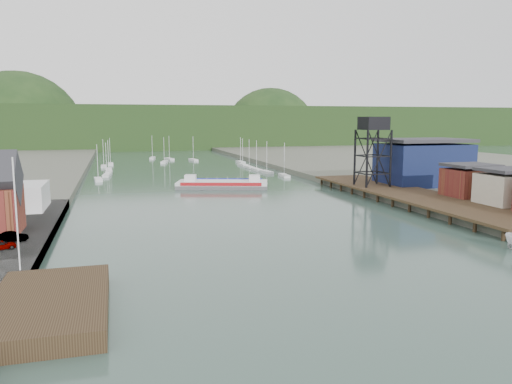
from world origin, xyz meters
TOP-DOWN VIEW (x-y plane):
  - ground at (0.00, 0.00)m, footprint 600.00×600.00m
  - east_land at (92.00, 80.00)m, footprint 120.00×400.00m
  - west_stage at (-29.00, 0.00)m, footprint 10.00×18.00m
  - east_pier at (37.00, 45.00)m, footprint 14.00×70.00m
  - flagpole at (-33.00, 10.00)m, footprint 0.16×0.16m
  - lift_tower at (35.00, 58.00)m, footprint 6.50×6.50m
  - blue_shed at (50.00, 60.00)m, footprint 20.50×14.50m
  - marina_sailboats at (0.08, 138.46)m, footprint 57.71×92.65m
  - distant_hills at (-3.98, 301.35)m, footprint 500.00×120.00m
  - chain_ferry at (3.90, 79.61)m, footprint 24.89×15.74m
  - car_west_a at (-36.76, 19.83)m, footprint 3.76×2.51m
  - car_west_b at (-36.26, 24.00)m, footprint 4.05×1.85m

SIDE VIEW (x-z plane):
  - ground at x=0.00m, z-range 0.00..0.00m
  - east_land at x=92.00m, z-range -1.60..1.60m
  - marina_sailboats at x=0.08m, z-range -0.10..0.80m
  - west_stage at x=-29.00m, z-range 0.00..1.80m
  - chain_ferry at x=3.90m, z-range -0.71..2.63m
  - east_pier at x=37.00m, z-range 0.67..3.12m
  - car_west_a at x=-36.76m, z-range 1.60..2.79m
  - car_west_b at x=-36.26m, z-range 1.60..2.89m
  - blue_shed at x=50.00m, z-range 1.41..12.71m
  - flagpole at x=-33.00m, z-range 1.60..13.60m
  - distant_hills at x=-3.98m, z-range -29.62..50.38m
  - lift_tower at x=35.00m, z-range 7.65..23.65m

